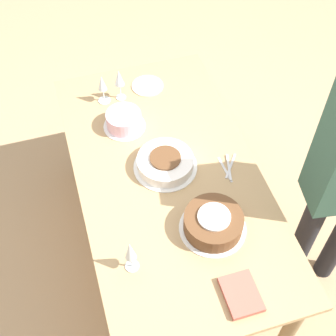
{
  "coord_description": "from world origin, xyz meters",
  "views": [
    {
      "loc": [
        -1.39,
        0.42,
        2.66
      ],
      "look_at": [
        0.0,
        0.0,
        0.82
      ],
      "focal_mm": 50.0,
      "sensor_mm": 36.0,
      "label": 1
    }
  ],
  "objects_px": {
    "cake_center_white": "(166,163)",
    "cake_front_chocolate": "(213,223)",
    "cake_back_decorated": "(124,120)",
    "wine_glass_near": "(102,85)",
    "wine_glass_far": "(119,79)",
    "wine_glass_extra": "(130,252)"
  },
  "relations": [
    {
      "from": "cake_front_chocolate",
      "to": "wine_glass_extra",
      "type": "relative_size",
      "value": 1.56
    },
    {
      "from": "cake_center_white",
      "to": "cake_back_decorated",
      "type": "bearing_deg",
      "value": 22.19
    },
    {
      "from": "cake_back_decorated",
      "to": "wine_glass_near",
      "type": "relative_size",
      "value": 1.26
    },
    {
      "from": "cake_center_white",
      "to": "cake_front_chocolate",
      "type": "relative_size",
      "value": 1.05
    },
    {
      "from": "cake_back_decorated",
      "to": "wine_glass_extra",
      "type": "xyz_separation_m",
      "value": [
        -0.83,
        0.16,
        0.09
      ]
    },
    {
      "from": "cake_front_chocolate",
      "to": "wine_glass_near",
      "type": "height_order",
      "value": "wine_glass_near"
    },
    {
      "from": "wine_glass_extra",
      "to": "cake_center_white",
      "type": "bearing_deg",
      "value": -31.57
    },
    {
      "from": "wine_glass_near",
      "to": "wine_glass_extra",
      "type": "relative_size",
      "value": 0.91
    },
    {
      "from": "cake_back_decorated",
      "to": "wine_glass_extra",
      "type": "height_order",
      "value": "wine_glass_extra"
    },
    {
      "from": "cake_back_decorated",
      "to": "cake_center_white",
      "type": "bearing_deg",
      "value": -157.81
    },
    {
      "from": "wine_glass_far",
      "to": "wine_glass_extra",
      "type": "height_order",
      "value": "same"
    },
    {
      "from": "cake_front_chocolate",
      "to": "cake_back_decorated",
      "type": "relative_size",
      "value": 1.36
    },
    {
      "from": "cake_front_chocolate",
      "to": "wine_glass_extra",
      "type": "height_order",
      "value": "wine_glass_extra"
    },
    {
      "from": "cake_center_white",
      "to": "wine_glass_extra",
      "type": "bearing_deg",
      "value": 148.43
    },
    {
      "from": "cake_back_decorated",
      "to": "wine_glass_near",
      "type": "xyz_separation_m",
      "value": [
        0.23,
        0.06,
        0.08
      ]
    },
    {
      "from": "cake_center_white",
      "to": "cake_front_chocolate",
      "type": "bearing_deg",
      "value": -166.06
    },
    {
      "from": "cake_front_chocolate",
      "to": "cake_back_decorated",
      "type": "distance_m",
      "value": 0.79
    },
    {
      "from": "cake_back_decorated",
      "to": "wine_glass_near",
      "type": "distance_m",
      "value": 0.25
    },
    {
      "from": "cake_back_decorated",
      "to": "wine_glass_extra",
      "type": "distance_m",
      "value": 0.86
    },
    {
      "from": "cake_center_white",
      "to": "wine_glass_far",
      "type": "relative_size",
      "value": 1.63
    },
    {
      "from": "wine_glass_near",
      "to": "wine_glass_far",
      "type": "distance_m",
      "value": 0.1
    },
    {
      "from": "cake_center_white",
      "to": "cake_front_chocolate",
      "type": "xyz_separation_m",
      "value": [
        -0.41,
        -0.1,
        0.01
      ]
    }
  ]
}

